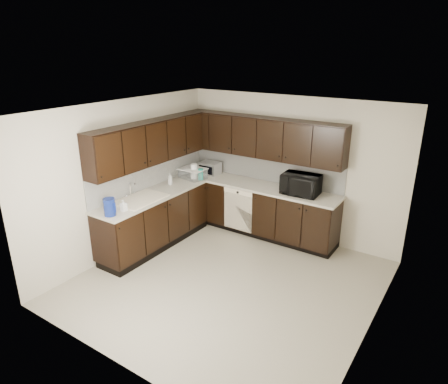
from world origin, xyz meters
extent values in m
plane|color=#A09985|center=(0.00, 0.00, 0.00)|extent=(4.00, 4.00, 0.00)
plane|color=white|center=(0.00, 0.00, 2.50)|extent=(4.00, 4.00, 0.00)
cube|color=beige|center=(0.00, 2.00, 1.25)|extent=(4.00, 0.02, 2.50)
cube|color=beige|center=(-2.00, 0.00, 1.25)|extent=(0.02, 4.00, 2.50)
cube|color=beige|center=(2.00, 0.00, 1.25)|extent=(0.02, 4.00, 2.50)
cube|color=beige|center=(0.00, -2.00, 1.25)|extent=(4.00, 0.02, 2.50)
cube|color=black|center=(-0.50, 1.70, 0.45)|extent=(3.00, 0.60, 0.90)
cube|color=black|center=(-1.70, 0.30, 0.45)|extent=(0.60, 2.20, 0.90)
cube|color=black|center=(-0.50, 1.73, 0.05)|extent=(3.00, 0.54, 0.10)
cube|color=black|center=(-1.67, 0.30, 0.05)|extent=(0.54, 2.20, 0.10)
cube|color=#BBB4A3|center=(-0.50, 1.70, 0.92)|extent=(3.03, 0.63, 0.04)
cube|color=#BBB4A3|center=(-1.70, 0.30, 0.92)|extent=(0.63, 2.23, 0.04)
cube|color=silver|center=(-0.50, 1.99, 1.18)|extent=(3.00, 0.02, 0.48)
cube|color=silver|center=(-1.99, 0.60, 1.18)|extent=(0.02, 2.80, 0.48)
cube|color=black|center=(-0.50, 1.83, 1.77)|extent=(3.00, 0.33, 0.70)
cube|color=black|center=(-1.83, 0.43, 1.77)|extent=(0.33, 2.47, 0.70)
cube|color=beige|center=(-0.70, 1.41, 0.50)|extent=(0.58, 0.02, 0.78)
cube|color=beige|center=(-0.70, 1.40, 0.84)|extent=(0.58, 0.03, 0.08)
cylinder|color=black|center=(-0.70, 1.39, 0.84)|extent=(0.04, 0.02, 0.04)
cube|color=beige|center=(-1.68, 0.00, 0.95)|extent=(0.54, 0.82, 0.03)
cube|color=beige|center=(-1.68, -0.20, 0.86)|extent=(0.42, 0.34, 0.16)
cube|color=beige|center=(-1.68, 0.20, 0.86)|extent=(0.42, 0.34, 0.16)
cylinder|color=silver|center=(-1.90, 0.00, 1.07)|extent=(0.03, 0.03, 0.26)
cylinder|color=silver|center=(-1.85, 0.00, 1.19)|extent=(0.14, 0.02, 0.02)
cylinder|color=#B2B2B7|center=(-1.68, -0.20, 0.89)|extent=(0.20, 0.20, 0.10)
imported|color=black|center=(0.35, 1.67, 1.11)|extent=(0.63, 0.45, 0.34)
imported|color=gray|center=(-1.55, -0.47, 1.03)|extent=(0.09, 0.09, 0.18)
imported|color=gray|center=(-1.77, 0.83, 1.05)|extent=(0.10, 0.10, 0.22)
cube|color=silver|center=(-1.54, 1.74, 1.06)|extent=(0.38, 0.29, 0.23)
cube|color=silver|center=(-1.67, 1.35, 1.03)|extent=(0.52, 0.42, 0.18)
cylinder|color=navy|center=(-1.59, -0.70, 1.07)|extent=(0.20, 0.20, 0.26)
cylinder|color=#0D907E|center=(-1.48, 1.35, 1.04)|extent=(0.10, 0.10, 0.21)
cylinder|color=white|center=(-1.63, 1.35, 1.08)|extent=(0.15, 0.15, 0.28)
camera|label=1|loc=(2.75, -4.23, 3.27)|focal=32.00mm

